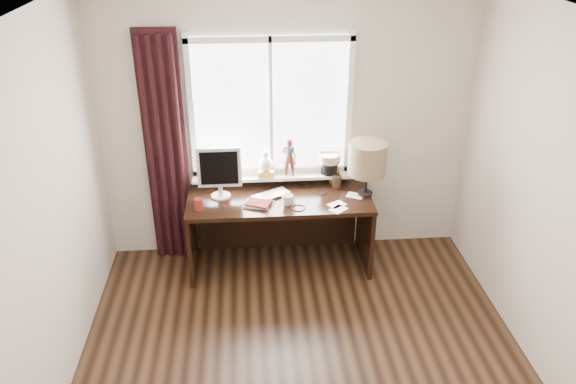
{
  "coord_description": "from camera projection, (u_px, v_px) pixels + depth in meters",
  "views": [
    {
      "loc": [
        -0.38,
        -2.94,
        3.18
      ],
      "look_at": [
        -0.05,
        1.25,
        1.0
      ],
      "focal_mm": 35.0,
      "sensor_mm": 36.0,
      "label": 1
    }
  ],
  "objects": [
    {
      "name": "desk_cables",
      "position": [
        307.0,
        197.0,
        5.18
      ],
      "size": [
        0.4,
        0.58,
        0.01
      ],
      "color": "black",
      "rests_on": "desk"
    },
    {
      "name": "wall_back",
      "position": [
        287.0,
        127.0,
        5.27
      ],
      "size": [
        3.5,
        0.0,
        2.6
      ],
      "primitive_type": "cube",
      "rotation": [
        1.57,
        0.0,
        0.0
      ],
      "color": "beige",
      "rests_on": "ground"
    },
    {
      "name": "desk",
      "position": [
        279.0,
        215.0,
        5.38
      ],
      "size": [
        1.7,
        0.7,
        0.75
      ],
      "color": "black",
      "rests_on": "floor"
    },
    {
      "name": "curtain",
      "position": [
        166.0,
        153.0,
        5.19
      ],
      "size": [
        0.38,
        0.09,
        2.25
      ],
      "color": "black",
      "rests_on": "floor"
    },
    {
      "name": "laptop",
      "position": [
        271.0,
        195.0,
        5.2
      ],
      "size": [
        0.42,
        0.37,
        0.03
      ],
      "primitive_type": "imported",
      "rotation": [
        0.0,
        0.0,
        0.52
      ],
      "color": "silver",
      "rests_on": "desk"
    },
    {
      "name": "notebook_stack",
      "position": [
        258.0,
        204.0,
        5.04
      ],
      "size": [
        0.26,
        0.22,
        0.03
      ],
      "color": "beige",
      "rests_on": "desk"
    },
    {
      "name": "brush_holder",
      "position": [
        337.0,
        181.0,
        5.35
      ],
      "size": [
        0.09,
        0.09,
        0.25
      ],
      "color": "black",
      "rests_on": "desk"
    },
    {
      "name": "red_cup",
      "position": [
        199.0,
        204.0,
        4.96
      ],
      "size": [
        0.08,
        0.08,
        0.11
      ],
      "primitive_type": "cylinder",
      "color": "maroon",
      "rests_on": "desk"
    },
    {
      "name": "loose_papers",
      "position": [
        344.0,
        203.0,
        5.09
      ],
      "size": [
        0.38,
        0.42,
        0.0
      ],
      "color": "white",
      "rests_on": "desk"
    },
    {
      "name": "table_lamp",
      "position": [
        367.0,
        159.0,
        5.06
      ],
      "size": [
        0.35,
        0.35,
        0.52
      ],
      "color": "black",
      "rests_on": "desk"
    },
    {
      "name": "wall_left",
      "position": [
        23.0,
        253.0,
        3.37
      ],
      "size": [
        0.0,
        4.0,
        2.6
      ],
      "primitive_type": "cube",
      "rotation": [
        1.57,
        0.0,
        1.57
      ],
      "color": "beige",
      "rests_on": "ground"
    },
    {
      "name": "ceiling",
      "position": [
        317.0,
        28.0,
        2.9
      ],
      "size": [
        3.5,
        4.0,
        0.0
      ],
      "primitive_type": "cube",
      "color": "white",
      "rests_on": "wall_back"
    },
    {
      "name": "mug",
      "position": [
        288.0,
        199.0,
        5.04
      ],
      "size": [
        0.14,
        0.14,
        0.1
      ],
      "primitive_type": "imported",
      "rotation": [
        0.0,
        0.0,
        0.95
      ],
      "color": "white",
      "rests_on": "desk"
    },
    {
      "name": "monitor",
      "position": [
        219.0,
        169.0,
        5.07
      ],
      "size": [
        0.4,
        0.18,
        0.49
      ],
      "color": "beige",
      "rests_on": "desk"
    },
    {
      "name": "window",
      "position": [
        274.0,
        128.0,
        5.21
      ],
      "size": [
        1.52,
        0.2,
        1.4
      ],
      "color": "white",
      "rests_on": "ground"
    },
    {
      "name": "icon_frame",
      "position": [
        335.0,
        177.0,
        5.42
      ],
      "size": [
        0.1,
        0.03,
        0.13
      ],
      "color": "gold",
      "rests_on": "desk"
    }
  ]
}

